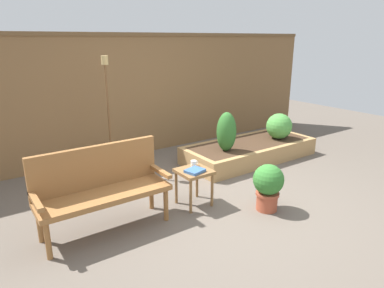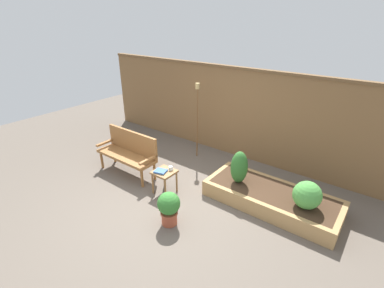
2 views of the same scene
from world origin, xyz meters
name	(u,v)px [view 1 (image 1 of 2)]	position (x,y,z in m)	size (l,w,h in m)	color
ground_plane	(225,206)	(0.00, 0.00, 0.00)	(14.00, 14.00, 0.00)	#60564C
fence_back	(133,95)	(0.00, 2.60, 1.09)	(8.40, 0.14, 2.16)	brown
garden_bench	(101,183)	(-1.47, 0.40, 0.54)	(1.44, 0.48, 0.94)	#936033
side_table	(194,176)	(-0.31, 0.26, 0.40)	(0.40, 0.40, 0.48)	olive
cup_on_table	(194,163)	(-0.24, 0.37, 0.52)	(0.11, 0.08, 0.08)	white
book_on_table	(195,171)	(-0.35, 0.20, 0.50)	(0.22, 0.18, 0.04)	#38609E
potted_boxwood	(268,184)	(0.36, -0.37, 0.34)	(0.38, 0.38, 0.60)	#A84C33
raised_planter_bed	(249,151)	(1.51, 1.14, 0.15)	(2.40, 1.00, 0.30)	#AD8451
shrub_near_bench	(226,132)	(0.87, 1.04, 0.62)	(0.32, 0.32, 0.64)	brown
shrub_far_corner	(279,126)	(2.13, 1.04, 0.53)	(0.46, 0.46, 0.46)	brown
tiki_torch	(107,96)	(-0.75, 1.92, 1.24)	(0.10, 0.10, 1.82)	brown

